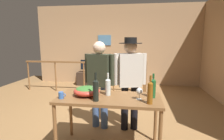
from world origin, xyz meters
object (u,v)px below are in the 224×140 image
framed_picture (105,40)px  wine_bottle_clear (108,86)px  wine_bottle_dark (96,89)px  flat_screen_tv (89,65)px  serving_table (109,103)px  salad_bowl (87,90)px  wine_bottle_green (153,88)px  tv_console (90,78)px  person_standing_right (130,76)px  mug_blue (61,95)px  wine_bottle_amber (150,92)px  person_standing_left (100,78)px  wine_glass (139,92)px  stair_railing (102,71)px

framed_picture → wine_bottle_clear: framed_picture is taller
wine_bottle_dark → flat_screen_tv: bearing=106.7°
serving_table → salad_bowl: size_ratio=3.83×
wine_bottle_dark → wine_bottle_green: bearing=18.2°
flat_screen_tv → wine_bottle_green: size_ratio=1.79×
framed_picture → tv_console: 1.51m
framed_picture → flat_screen_tv: framed_picture is taller
serving_table → person_standing_right: (0.28, 0.65, 0.28)m
tv_console → mug_blue: bearing=-80.3°
wine_bottle_amber → wine_bottle_dark: wine_bottle_dark is taller
person_standing_right → flat_screen_tv: bearing=-76.6°
wine_bottle_clear → person_standing_left: bearing=114.0°
wine_glass → tv_console: bearing=114.9°
serving_table → person_standing_left: (-0.28, 0.65, 0.22)m
salad_bowl → wine_bottle_amber: 0.94m
person_standing_right → wine_bottle_green: bearing=107.4°
wine_bottle_clear → person_standing_right: 0.64m
framed_picture → salad_bowl: 4.11m
wine_glass → person_standing_right: (-0.16, 0.69, 0.07)m
wine_bottle_dark → wine_glass: bearing=13.6°
framed_picture → tv_console: framed_picture is taller
stair_railing → wine_bottle_green: (1.29, -2.75, 0.28)m
tv_console → salad_bowl: (0.99, -3.72, 0.65)m
framed_picture → wine_bottle_green: framed_picture is taller
wine_bottle_dark → mug_blue: wine_bottle_dark is taller
serving_table → stair_railing: bearing=103.2°
mug_blue → person_standing_right: bearing=41.1°
stair_railing → wine_glass: bearing=-69.0°
stair_railing → person_standing_left: 2.22m
flat_screen_tv → wine_bottle_amber: wine_bottle_amber is taller
mug_blue → salad_bowl: bearing=32.5°
flat_screen_tv → person_standing_right: 3.48m
mug_blue → wine_bottle_dark: bearing=-2.7°
wine_bottle_green → framed_picture: bearing=110.0°
salad_bowl → wine_glass: bearing=-6.1°
wine_bottle_green → wine_bottle_clear: (-0.66, 0.02, -0.01)m
serving_table → mug_blue: bearing=-165.9°
wine_bottle_clear → mug_blue: (-0.63, -0.25, -0.09)m
person_standing_left → wine_bottle_dark: bearing=112.8°
salad_bowl → wine_bottle_dark: (0.19, -0.23, 0.09)m
framed_picture → wine_bottle_dark: framed_picture is taller
wine_bottle_dark → wine_bottle_amber: bearing=-0.5°
framed_picture → stair_railing: (0.16, -1.23, -0.95)m
flat_screen_tv → person_standing_right: bearing=-62.5°
tv_console → person_standing_left: 3.36m
wine_bottle_clear → flat_screen_tv: bearing=109.6°
stair_railing → wine_bottle_amber: wine_bottle_amber is taller
wine_bottle_dark → wine_bottle_clear: bearing=66.3°
person_standing_left → person_standing_right: bearing=-165.9°
serving_table → person_standing_left: bearing=113.1°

